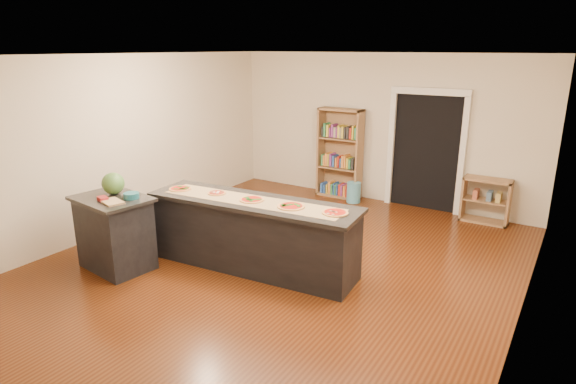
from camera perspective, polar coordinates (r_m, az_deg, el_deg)
The scene contains 17 objects.
room at distance 6.28m, azimuth -0.97°, elevation 3.05°, with size 6.00×7.00×2.80m.
doorway at distance 9.07m, azimuth 16.06°, elevation 5.42°, with size 1.40×0.09×2.21m.
kitchen_island at distance 6.50m, azimuth -4.16°, elevation -5.00°, with size 2.92×0.79×0.96m.
side_counter at distance 6.89m, azimuth -19.81°, elevation -4.54°, with size 1.01×0.74×1.00m.
bookshelf at distance 9.55m, azimuth 6.14°, elevation 4.56°, with size 0.88×0.31×1.76m, color #9A724A.
low_shelf at distance 8.85m, azimuth 22.38°, elevation -0.93°, with size 0.77×0.33×0.77m, color #9A724A.
waste_bin at distance 9.39m, azimuth 7.79°, elevation -0.03°, with size 0.27×0.27×0.39m, color #539FBA.
kraft_paper at distance 6.32m, azimuth -4.35°, elevation -1.02°, with size 2.53×0.46×0.00m, color #9D8051.
watermelon at distance 6.83m, azimuth -20.02°, elevation 0.95°, with size 0.30×0.30×0.30m, color #144214.
cutting_board at distance 6.50m, azimuth -20.14°, elevation -1.10°, with size 0.32×0.21×0.02m, color tan.
package_red at distance 6.62m, azimuth -21.12°, elevation -0.74°, with size 0.14×0.10×0.05m, color maroon.
package_teal at distance 6.59m, azimuth -18.07°, elevation -0.41°, with size 0.20×0.20×0.07m, color #195966.
pizza_a at distance 6.96m, azimuth -12.67°, elevation 0.39°, with size 0.32×0.32×0.02m.
pizza_b at distance 6.66m, azimuth -8.44°, elevation -0.11°, with size 0.27×0.27×0.02m.
pizza_c at distance 6.32m, azimuth -4.33°, elevation -0.91°, with size 0.32×0.32×0.02m.
pizza_d at distance 6.04m, azimuth 0.37°, elevation -1.70°, with size 0.33×0.33×0.02m.
pizza_e at distance 5.84m, azimuth 5.60°, elevation -2.44°, with size 0.30×0.30×0.02m.
Camera 1 is at (3.33, -5.11, 2.90)m, focal length 30.00 mm.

